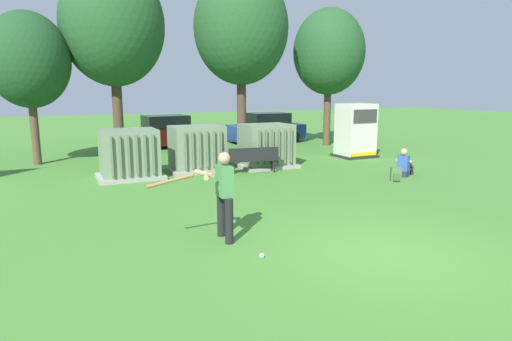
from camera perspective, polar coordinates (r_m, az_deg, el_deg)
ground_plane at (r=8.30m, az=16.53°, el=-10.39°), size 96.00×96.00×0.00m
transformer_west at (r=14.93m, az=-16.30°, el=2.02°), size 2.10×1.70×1.62m
transformer_mid_west at (r=15.80m, az=-7.74°, el=2.81°), size 2.10×1.70×1.62m
transformer_mid_east at (r=16.44m, az=1.35°, el=3.20°), size 2.10×1.70×1.62m
generator_enclosure at (r=19.37m, az=12.93°, el=5.10°), size 1.60×1.40×2.30m
park_bench at (r=15.21m, az=-0.38°, el=1.64°), size 1.84×0.66×0.92m
batter at (r=8.38m, az=-4.50°, el=-2.78°), size 1.61×0.72×1.74m
sports_ball at (r=7.74m, az=0.75°, el=-11.12°), size 0.09×0.09×0.09m
seated_spectator at (r=15.54m, az=18.88°, el=0.65°), size 0.79×0.66×0.96m
backpack at (r=14.63m, az=17.86°, el=-0.52°), size 0.38×0.35×0.44m
tree_left at (r=18.93m, az=-27.71°, el=12.66°), size 3.03×3.03×5.79m
tree_center_left at (r=19.53m, az=-18.27°, el=17.62°), size 4.17×4.17×7.97m
tree_center_right at (r=20.62m, az=-1.97°, el=18.14°), size 4.28×4.28×8.18m
tree_right at (r=23.15m, az=9.55°, el=15.05°), size 3.63×3.63×6.93m
parked_car_leftmost at (r=22.40m, az=-12.00°, el=4.87°), size 4.33×2.20×1.62m
parked_car_left_of_center at (r=24.30m, az=1.39°, el=5.53°), size 4.24×2.00×1.62m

